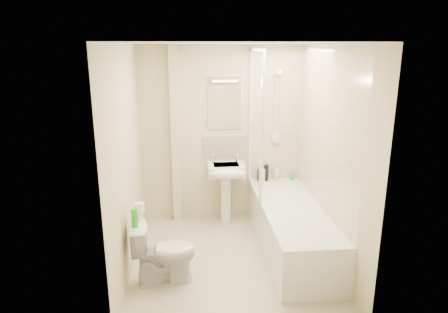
{
  "coord_description": "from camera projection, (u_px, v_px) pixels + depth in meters",
  "views": [
    {
      "loc": [
        -0.43,
        -4.08,
        2.37
      ],
      "look_at": [
        -0.05,
        0.2,
        1.18
      ],
      "focal_mm": 32.0,
      "sensor_mm": 36.0,
      "label": 1
    }
  ],
  "objects": [
    {
      "name": "pedestal_sink",
      "position": [
        226.0,
        177.0,
        5.38
      ],
      "size": [
        0.49,
        0.46,
        0.95
      ],
      "color": "white",
      "rests_on": "ground"
    },
    {
      "name": "toilet_roll_lower",
      "position": [
        137.0,
        215.0,
        4.06
      ],
      "size": [
        0.1,
        0.1,
        0.09
      ],
      "primitive_type": "cylinder",
      "color": "white",
      "rests_on": "toilet"
    },
    {
      "name": "mirror",
      "position": [
        225.0,
        107.0,
        5.35
      ],
      "size": [
        0.46,
        0.01,
        0.6
      ],
      "primitive_type": "cube",
      "color": "white",
      "rests_on": "wall_back"
    },
    {
      "name": "strip_light",
      "position": [
        225.0,
        79.0,
        5.23
      ],
      "size": [
        0.42,
        0.07,
        0.07
      ],
      "primitive_type": "cube",
      "color": "silver",
      "rests_on": "wall_back"
    },
    {
      "name": "bathtub",
      "position": [
        291.0,
        227.0,
        4.76
      ],
      "size": [
        0.7,
        2.1,
        0.55
      ],
      "color": "white",
      "rests_on": "ground"
    },
    {
      "name": "tile_back",
      "position": [
        276.0,
        118.0,
        5.45
      ],
      "size": [
        0.7,
        0.01,
        1.75
      ],
      "primitive_type": "cube",
      "color": "beige",
      "rests_on": "wall_back"
    },
    {
      "name": "bottle_black_a",
      "position": [
        259.0,
        175.0,
        5.57
      ],
      "size": [
        0.06,
        0.06,
        0.17
      ],
      "primitive_type": "cylinder",
      "color": "black",
      "rests_on": "bathtub"
    },
    {
      "name": "toilet",
      "position": [
        164.0,
        252.0,
        4.1
      ],
      "size": [
        0.48,
        0.71,
        0.66
      ],
      "primitive_type": "imported",
      "rotation": [
        0.0,
        0.0,
        1.65
      ],
      "color": "white",
      "rests_on": "ground"
    },
    {
      "name": "bottle_green",
      "position": [
        292.0,
        177.0,
        5.62
      ],
      "size": [
        0.06,
        0.06,
        0.09
      ],
      "primitive_type": "cylinder",
      "color": "green",
      "rests_on": "bathtub"
    },
    {
      "name": "ceiling",
      "position": [
        231.0,
        43.0,
        3.94
      ],
      "size": [
        2.2,
        2.5,
        0.02
      ],
      "primitive_type": "cube",
      "color": "white",
      "rests_on": "wall_back"
    },
    {
      "name": "wall_back",
      "position": [
        221.0,
        135.0,
        5.46
      ],
      "size": [
        2.2,
        0.02,
        2.4
      ],
      "primitive_type": "cube",
      "color": "beige",
      "rests_on": "ground"
    },
    {
      "name": "toilet_roll_upper",
      "position": [
        139.0,
        207.0,
        4.03
      ],
      "size": [
        0.11,
        0.11,
        0.09
      ],
      "primitive_type": "cylinder",
      "color": "white",
      "rests_on": "toilet_roll_lower"
    },
    {
      "name": "bottle_white_a",
      "position": [
        263.0,
        175.0,
        5.58
      ],
      "size": [
        0.06,
        0.06,
        0.17
      ],
      "primitive_type": "cylinder",
      "color": "white",
      "rests_on": "bathtub"
    },
    {
      "name": "splashback",
      "position": [
        225.0,
        147.0,
        5.5
      ],
      "size": [
        0.6,
        0.02,
        0.3
      ],
      "primitive_type": "cube",
      "color": "beige",
      "rests_on": "wall_back"
    },
    {
      "name": "floor",
      "position": [
        230.0,
        260.0,
        4.58
      ],
      "size": [
        2.5,
        2.5,
        0.0
      ],
      "primitive_type": "plane",
      "color": "beige",
      "rests_on": "ground"
    },
    {
      "name": "wall_left",
      "position": [
        126.0,
        162.0,
        4.17
      ],
      "size": [
        0.02,
        2.5,
        2.4
      ],
      "primitive_type": "cube",
      "color": "beige",
      "rests_on": "ground"
    },
    {
      "name": "green_bottle",
      "position": [
        135.0,
        218.0,
        3.88
      ],
      "size": [
        0.06,
        0.06,
        0.19
      ],
      "primitive_type": "cylinder",
      "color": "green",
      "rests_on": "toilet"
    },
    {
      "name": "bottle_cream",
      "position": [
        277.0,
        174.0,
        5.59
      ],
      "size": [
        0.07,
        0.07,
        0.17
      ],
      "primitive_type": "cylinder",
      "color": "beige",
      "rests_on": "bathtub"
    },
    {
      "name": "wall_right",
      "position": [
        331.0,
        157.0,
        4.36
      ],
      "size": [
        0.02,
        2.5,
        2.4
      ],
      "primitive_type": "cube",
      "color": "beige",
      "rests_on": "ground"
    },
    {
      "name": "pipe_boxing",
      "position": [
        176.0,
        137.0,
        5.35
      ],
      "size": [
        0.12,
        0.12,
        2.4
      ],
      "primitive_type": "cube",
      "color": "beige",
      "rests_on": "ground"
    },
    {
      "name": "shower_fixture",
      "position": [
        277.0,
        110.0,
        5.38
      ],
      "size": [
        0.1,
        0.16,
        0.99
      ],
      "color": "white",
      "rests_on": "wall_back"
    },
    {
      "name": "tile_right",
      "position": [
        325.0,
        133.0,
        4.49
      ],
      "size": [
        0.01,
        2.1,
        1.75
      ],
      "primitive_type": "cube",
      "color": "beige",
      "rests_on": "wall_right"
    },
    {
      "name": "bottle_black_b",
      "position": [
        266.0,
        173.0,
        5.57
      ],
      "size": [
        0.07,
        0.07,
        0.23
      ],
      "primitive_type": "cylinder",
      "color": "black",
      "rests_on": "bathtub"
    },
    {
      "name": "shower_screen",
      "position": [
        256.0,
        122.0,
        5.0
      ],
      "size": [
        0.04,
        0.92,
        1.8
      ],
      "color": "white",
      "rests_on": "bathtub"
    }
  ]
}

